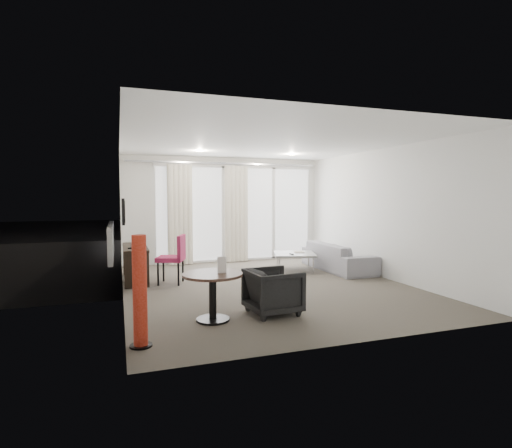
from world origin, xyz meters
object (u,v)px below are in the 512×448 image
object	(u,v)px
tub_armchair	(273,291)
rattan_chair_b	(273,237)
coffee_table	(295,262)
desk_chair	(171,259)
round_table	(213,297)
desk	(135,264)
red_lamp	(140,291)
rattan_chair_a	(235,240)
sofa	(338,256)

from	to	relation	value
tub_armchair	rattan_chair_b	bearing A→B (deg)	-26.65
coffee_table	desk_chair	bearing A→B (deg)	-171.52
round_table	coffee_table	world-z (taller)	round_table
desk	tub_armchair	xyz separation A→B (m)	(1.74, -2.90, -0.02)
desk	rattan_chair_b	distance (m)	5.44
desk_chair	rattan_chair_b	size ratio (longest dim) A/B	1.19
red_lamp	tub_armchair	world-z (taller)	red_lamp
round_table	rattan_chair_a	distance (m)	6.02
desk	round_table	world-z (taller)	desk
rattan_chair_a	desk_chair	bearing A→B (deg)	-99.84
desk	sofa	distance (m)	4.34
sofa	rattan_chair_a	world-z (taller)	rattan_chair_a
desk	rattan_chair_a	bearing A→B (deg)	44.49
red_lamp	sofa	distance (m)	5.53
tub_armchair	red_lamp	bearing A→B (deg)	104.96
sofa	red_lamp	bearing A→B (deg)	126.87
desk_chair	tub_armchair	distance (m)	2.68
desk_chair	round_table	xyz separation A→B (m)	(0.24, -2.47, -0.14)
rattan_chair_a	rattan_chair_b	world-z (taller)	rattan_chair_a
desk_chair	round_table	bearing A→B (deg)	-63.39
desk_chair	rattan_chair_a	distance (m)	3.91
coffee_table	rattan_chair_b	world-z (taller)	rattan_chair_b
desk	coffee_table	size ratio (longest dim) A/B	1.64
tub_armchair	desk	bearing A→B (deg)	25.58
rattan_chair_b	rattan_chair_a	bearing A→B (deg)	-137.08
desk_chair	rattan_chair_a	size ratio (longest dim) A/B	1.12
desk	tub_armchair	world-z (taller)	desk
red_lamp	desk_chair	bearing A→B (deg)	77.19
desk	desk_chair	world-z (taller)	desk_chair
round_table	red_lamp	distance (m)	1.18
coffee_table	rattan_chair_a	distance (m)	2.89
desk_chair	tub_armchair	size ratio (longest dim) A/B	1.32
tub_armchair	rattan_chair_b	xyz separation A→B (m)	(2.48, 6.34, 0.07)
round_table	sofa	world-z (taller)	round_table
sofa	rattan_chair_b	bearing A→B (deg)	1.84
desk_chair	coffee_table	bearing A→B (deg)	29.43
round_table	rattan_chair_a	xyz separation A→B (m)	(1.94, 5.70, 0.09)
tub_armchair	sofa	distance (m)	3.70
red_lamp	rattan_chair_b	size ratio (longest dim) A/B	1.59
desk	rattan_chair_a	distance (m)	3.94
desk	sofa	xyz separation A→B (m)	(4.33, -0.26, -0.03)
round_table	red_lamp	world-z (taller)	red_lamp
tub_armchair	sofa	bearing A→B (deg)	-49.84
coffee_table	round_table	bearing A→B (deg)	-130.97
desk	coffee_table	xyz separation A→B (m)	(3.36, -0.07, -0.14)
desk_chair	coffee_table	size ratio (longest dim) A/B	1.06
coffee_table	sofa	xyz separation A→B (m)	(0.97, -0.20, 0.10)
tub_armchair	rattan_chair_a	world-z (taller)	rattan_chair_a
coffee_table	red_lamp	bearing A→B (deg)	-134.48
coffee_table	sofa	size ratio (longest dim) A/B	0.42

